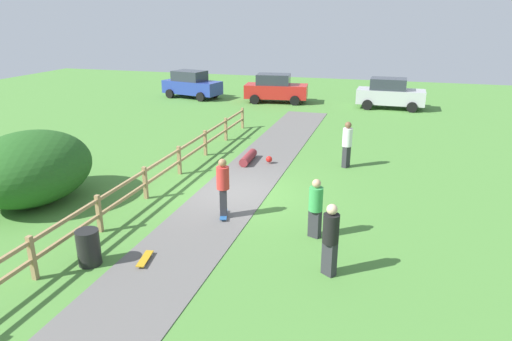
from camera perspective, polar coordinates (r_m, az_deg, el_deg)
ground_plane at (r=15.93m, az=-2.85°, el=-2.76°), size 60.00×60.00×0.00m
asphalt_path at (r=15.93m, az=-2.85°, el=-2.72°), size 2.40×28.00×0.02m
wooden_fence at (r=16.70m, az=-11.34°, el=0.36°), size 0.12×18.12×1.10m
bush_large at (r=16.49m, az=-25.98°, el=0.31°), size 3.51×4.21×2.31m
trash_bin at (r=12.13m, az=-19.90°, el=-8.88°), size 0.56×0.56×0.90m
skater_riding at (r=13.72m, az=-4.08°, el=-1.78°), size 0.48×0.82×1.82m
skater_fallen at (r=19.06m, az=-0.75°, el=1.58°), size 1.22×1.53×0.36m
skateboard_loose at (r=12.00m, az=-13.51°, el=-10.50°), size 0.35×0.82×0.08m
bystander_black at (r=10.88m, az=9.15°, el=-8.00°), size 0.53×0.53×1.79m
bystander_green at (r=12.64m, az=7.34°, el=-4.31°), size 0.49×0.49×1.68m
bystander_white at (r=18.59m, az=11.14°, el=3.43°), size 0.50×0.50×1.85m
parked_car_silver at (r=31.14m, az=16.14°, el=9.08°), size 4.22×2.04×1.92m
parked_car_red at (r=32.08m, az=2.41°, el=10.06°), size 4.38×2.39×1.92m
parked_car_blue at (r=34.14m, az=-7.93°, el=10.44°), size 4.47×2.67×1.92m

